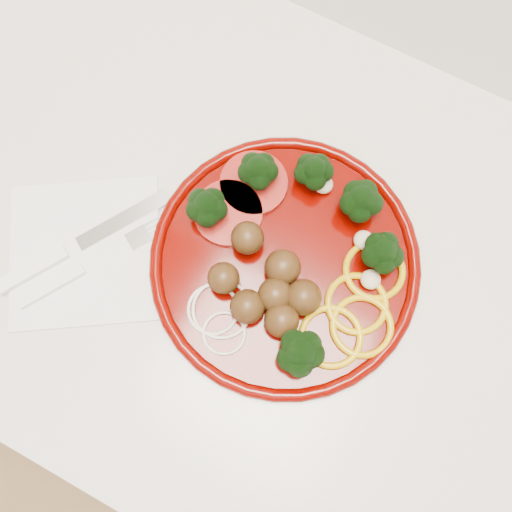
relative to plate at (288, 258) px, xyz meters
The scene contains 5 objects.
counter 0.47m from the plate, 24.78° to the right, with size 2.40×0.60×0.90m.
plate is the anchor object (origin of this frame).
napkin 0.22m from the plate, 154.86° to the right, with size 0.16×0.16×0.00m, color white.
knife 0.25m from the plate, 153.70° to the right, with size 0.12×0.18×0.01m.
fork 0.24m from the plate, 147.80° to the right, with size 0.11×0.16×0.01m.
Camera 1 is at (0.03, 1.56, 1.51)m, focal length 40.00 mm.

